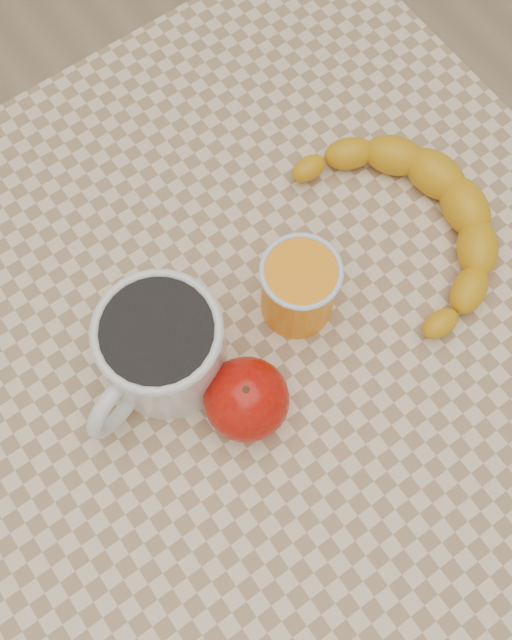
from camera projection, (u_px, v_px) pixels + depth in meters
ground at (256, 448)px, 1.45m from camera, size 3.00×3.00×0.00m
table at (256, 351)px, 0.82m from camera, size 0.80×0.80×0.75m
coffee_mug at (160, 348)px, 0.68m from camera, size 0.18×0.15×0.10m
orange_juice_glass at (299, 288)px, 0.71m from camera, size 0.08×0.08×0.09m
apple at (247, 399)px, 0.68m from camera, size 0.09×0.09×0.08m
banana at (410, 223)px, 0.76m from camera, size 0.31×0.37×0.05m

